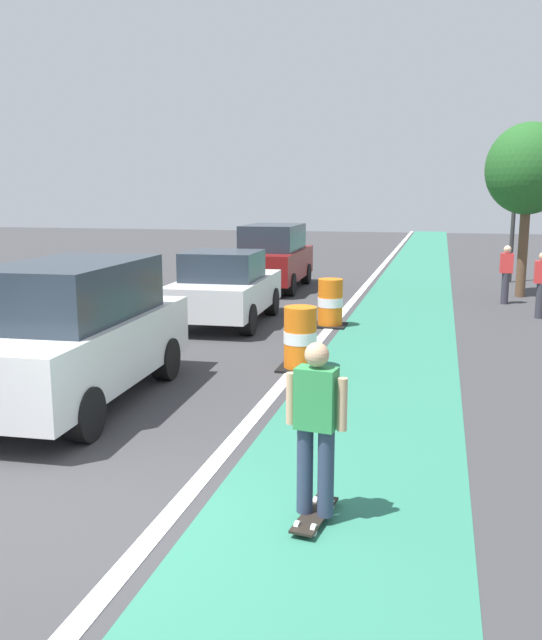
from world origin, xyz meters
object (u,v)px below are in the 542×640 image
at_px(pedestrian_waiting, 506,273).
at_px(street_tree_sidewalk, 528,170).
at_px(traffic_barrel_front, 300,339).
at_px(pedestrian_crossing, 541,283).
at_px(parked_suv_nearest, 75,332).
at_px(traffic_barrel_mid, 330,303).
at_px(parked_suv_third, 273,256).
at_px(parked_sedan_second, 225,288).
at_px(traffic_light_corner, 516,179).
at_px(skateboarder_on_lane, 316,427).

bearing_deg(pedestrian_waiting, street_tree_sidewalk, 69.63).
distance_m(traffic_barrel_front, pedestrian_crossing, 7.77).
bearing_deg(parked_suv_nearest, traffic_barrel_mid, 68.20).
bearing_deg(traffic_barrel_mid, parked_suv_third, 115.69).
bearing_deg(traffic_barrel_mid, parked_suv_nearest, -111.80).
relative_size(parked_sedan_second, street_tree_sidewalk, 0.84).
height_order(traffic_light_corner, street_tree_sidewalk, traffic_light_corner).
bearing_deg(street_tree_sidewalk, traffic_barrel_mid, -128.75).
relative_size(parked_suv_third, traffic_barrel_mid, 4.27).
relative_size(parked_suv_nearest, pedestrian_waiting, 2.91).
bearing_deg(parked_sedan_second, pedestrian_crossing, 19.26).
xyz_separation_m(parked_suv_nearest, traffic_barrel_mid, (2.63, 6.56, -0.50)).
relative_size(parked_sedan_second, pedestrian_waiting, 2.60).
distance_m(parked_suv_third, traffic_barrel_mid, 6.43).
bearing_deg(parked_suv_third, parked_suv_nearest, -89.29).
xyz_separation_m(parked_sedan_second, pedestrian_waiting, (6.58, 4.61, 0.03)).
bearing_deg(pedestrian_crossing, pedestrian_waiting, 106.85).
xyz_separation_m(skateboarder_on_lane, pedestrian_waiting, (2.78, 13.65, -0.05)).
bearing_deg(traffic_light_corner, street_tree_sidewalk, -90.42).
distance_m(parked_suv_nearest, parked_sedan_second, 6.32).
bearing_deg(parked_suv_third, street_tree_sidewalk, 0.75).
distance_m(parked_sedan_second, street_tree_sidewalk, 9.82).
xyz_separation_m(parked_suv_third, traffic_light_corner, (7.52, 3.58, 2.47)).
distance_m(traffic_barrel_front, street_tree_sidewalk, 11.27).
relative_size(traffic_barrel_mid, pedestrian_waiting, 0.68).
bearing_deg(traffic_barrel_mid, traffic_barrel_front, -88.30).
xyz_separation_m(traffic_light_corner, street_tree_sidewalk, (-0.03, -3.49, 0.17)).
height_order(traffic_light_corner, pedestrian_crossing, traffic_light_corner).
bearing_deg(pedestrian_crossing, traffic_light_corner, 90.37).
bearing_deg(pedestrian_waiting, parked_suv_third, 168.47).
distance_m(skateboarder_on_lane, traffic_barrel_mid, 9.40).
bearing_deg(pedestrian_waiting, parked_sedan_second, -144.99).
xyz_separation_m(parked_suv_third, pedestrian_waiting, (6.93, -1.41, -0.17)).
xyz_separation_m(traffic_barrel_front, street_tree_sidewalk, (4.60, 9.81, 3.14)).
distance_m(traffic_barrel_mid, street_tree_sidewalk, 8.15).
height_order(skateboarder_on_lane, parked_sedan_second, parked_sedan_second).
bearing_deg(traffic_light_corner, skateboarder_on_lane, -100.24).
height_order(parked_suv_nearest, traffic_barrel_mid, parked_suv_nearest).
xyz_separation_m(traffic_barrel_front, pedestrian_crossing, (4.67, 6.21, 0.33)).
height_order(parked_suv_nearest, pedestrian_crossing, parked_suv_nearest).
distance_m(parked_sedan_second, traffic_barrel_mid, 2.46).
height_order(skateboarder_on_lane, parked_suv_third, parked_suv_third).
bearing_deg(street_tree_sidewalk, traffic_barrel_front, -115.11).
height_order(parked_suv_nearest, traffic_barrel_front, parked_suv_nearest).
relative_size(parked_suv_nearest, pedestrian_crossing, 2.91).
distance_m(parked_suv_nearest, traffic_barrel_mid, 7.09).
distance_m(traffic_light_corner, pedestrian_waiting, 5.68).
bearing_deg(traffic_light_corner, parked_sedan_second, -126.71).
relative_size(parked_sedan_second, parked_suv_third, 0.90).
xyz_separation_m(traffic_light_corner, pedestrian_waiting, (-0.59, -5.00, -2.64)).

